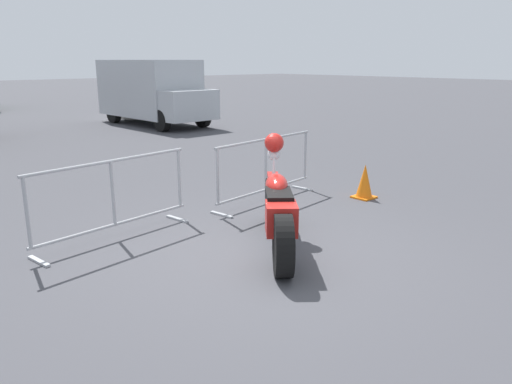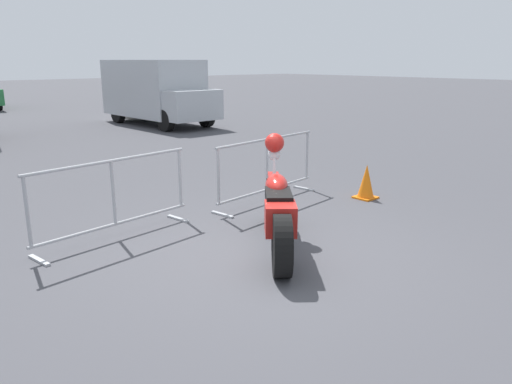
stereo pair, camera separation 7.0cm
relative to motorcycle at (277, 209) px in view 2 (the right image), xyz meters
name	(u,v)px [view 2 (the right image)]	position (x,y,z in m)	size (l,w,h in m)	color
ground_plane	(257,255)	(-0.35, -0.01, -0.52)	(120.00, 120.00, 0.00)	#424247
motorcycle	(277,209)	(0.00, 0.00, 0.00)	(1.70, 1.95, 1.35)	black
crowd_barrier_near	(114,198)	(-1.36, 1.67, 0.04)	(2.35, 0.72, 1.07)	#9EA0A5
crowd_barrier_far	(267,169)	(1.36, 1.67, 0.04)	(2.35, 0.72, 1.07)	#9EA0A5
delivery_van	(156,90)	(5.41, 12.02, 0.73)	(2.09, 5.04, 2.31)	#B2B7BC
planter_island	(156,111)	(6.96, 14.77, -0.32)	(3.46, 3.46, 0.87)	#ADA89E
traffic_cone	(366,182)	(2.76, 0.68, -0.23)	(0.34, 0.34, 0.59)	orange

